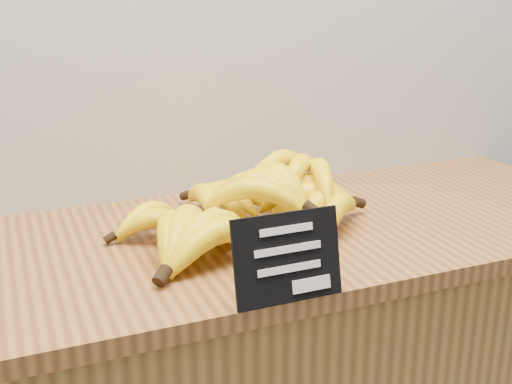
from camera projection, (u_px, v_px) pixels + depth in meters
name	position (u px, v px, depth m)	size (l,w,h in m)	color
counter_top	(245.00, 239.00, 1.15)	(1.49, 0.54, 0.03)	#935F2D
chalkboard_sign	(288.00, 258.00, 0.88)	(0.16, 0.01, 0.13)	black
banana_pile	(249.00, 206.00, 1.12)	(0.49, 0.34, 0.12)	yellow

